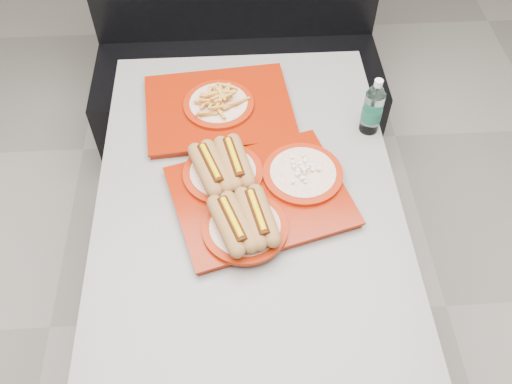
{
  "coord_description": "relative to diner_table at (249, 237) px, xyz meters",
  "views": [
    {
      "loc": [
        -0.03,
        -0.94,
        2.03
      ],
      "look_at": [
        0.02,
        -0.01,
        0.83
      ],
      "focal_mm": 38.0,
      "sensor_mm": 36.0,
      "label": 1
    }
  ],
  "objects": [
    {
      "name": "tray_near",
      "position": [
        0.01,
        0.02,
        0.2
      ],
      "size": [
        0.58,
        0.51,
        0.11
      ],
      "rotation": [
        0.0,
        0.0,
        0.27
      ],
      "color": "maroon",
      "rests_on": "diner_table"
    },
    {
      "name": "water_bottle",
      "position": [
        0.41,
        0.29,
        0.25
      ],
      "size": [
        0.07,
        0.07,
        0.21
      ],
      "rotation": [
        0.0,
        0.0,
        -0.09
      ],
      "color": "silver",
      "rests_on": "diner_table"
    },
    {
      "name": "booth_bench",
      "position": [
        0.0,
        1.09,
        -0.18
      ],
      "size": [
        1.3,
        0.57,
        1.35
      ],
      "color": "black",
      "rests_on": "ground"
    },
    {
      "name": "ground",
      "position": [
        0.0,
        0.0,
        -0.58
      ],
      "size": [
        6.0,
        6.0,
        0.0
      ],
      "primitive_type": "plane",
      "color": "#9D968C",
      "rests_on": "ground"
    },
    {
      "name": "tray_far",
      "position": [
        -0.08,
        0.4,
        0.19
      ],
      "size": [
        0.52,
        0.42,
        0.1
      ],
      "rotation": [
        0.0,
        0.0,
        0.1
      ],
      "color": "maroon",
      "rests_on": "diner_table"
    },
    {
      "name": "diner_table",
      "position": [
        0.0,
        0.0,
        0.0
      ],
      "size": [
        0.92,
        1.42,
        0.75
      ],
      "color": "black",
      "rests_on": "ground"
    }
  ]
}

